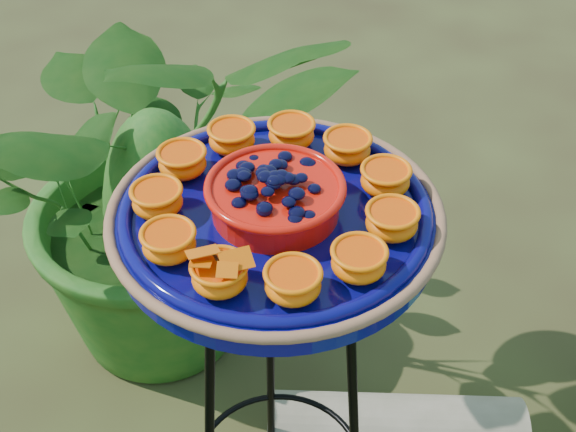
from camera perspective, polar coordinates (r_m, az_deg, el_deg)
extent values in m
torus|color=black|center=(1.13, -0.87, -1.68)|extent=(0.34, 0.34, 0.02)
cylinder|color=black|center=(1.55, -1.26, -10.14)|extent=(0.05, 0.08, 0.87)
cylinder|color=#07075A|center=(1.11, -0.89, -0.47)|extent=(0.59, 0.59, 0.04)
torus|color=#966644|center=(1.10, -0.90, 0.23)|extent=(0.47, 0.47, 0.02)
torus|color=#07075A|center=(1.10, -0.90, 0.39)|extent=(0.43, 0.43, 0.02)
cylinder|color=red|center=(1.09, -0.91, 1.19)|extent=(0.23, 0.23, 0.04)
torus|color=red|center=(1.07, -0.92, 2.10)|extent=(0.19, 0.19, 0.01)
ellipsoid|color=black|center=(1.07, -0.92, 2.35)|extent=(0.15, 0.15, 0.03)
ellipsoid|color=orange|center=(1.13, 6.92, 2.47)|extent=(0.07, 0.07, 0.03)
cylinder|color=#E65304|center=(1.12, 6.99, 3.16)|extent=(0.06, 0.06, 0.01)
ellipsoid|color=orange|center=(1.19, 4.23, 4.73)|extent=(0.07, 0.07, 0.03)
cylinder|color=#E65304|center=(1.18, 4.27, 5.41)|extent=(0.06, 0.06, 0.01)
ellipsoid|color=orange|center=(1.21, 0.25, 5.76)|extent=(0.07, 0.07, 0.03)
cylinder|color=#E65304|center=(1.20, 0.25, 6.44)|extent=(0.06, 0.06, 0.01)
ellipsoid|color=orange|center=(1.21, -4.01, 5.40)|extent=(0.07, 0.07, 0.03)
cylinder|color=#E65304|center=(1.20, -4.05, 6.08)|extent=(0.06, 0.06, 0.01)
ellipsoid|color=orange|center=(1.17, -7.51, 3.69)|extent=(0.07, 0.07, 0.03)
cylinder|color=#E65304|center=(1.16, -7.59, 4.38)|extent=(0.06, 0.06, 0.01)
ellipsoid|color=orange|center=(1.10, -9.26, 0.99)|extent=(0.07, 0.07, 0.03)
cylinder|color=#E65304|center=(1.09, -9.36, 1.69)|extent=(0.06, 0.06, 0.01)
ellipsoid|color=orange|center=(1.03, -8.45, -2.06)|extent=(0.07, 0.07, 0.03)
cylinder|color=#E65304|center=(1.02, -8.54, -1.34)|extent=(0.06, 0.06, 0.01)
ellipsoid|color=orange|center=(0.98, -4.88, -4.39)|extent=(0.07, 0.07, 0.03)
cylinder|color=#E65304|center=(0.97, -4.94, -3.67)|extent=(0.06, 0.06, 0.01)
ellipsoid|color=orange|center=(0.97, 0.35, -4.94)|extent=(0.07, 0.07, 0.03)
cylinder|color=#E65304|center=(0.96, 0.36, -4.21)|extent=(0.06, 0.06, 0.01)
ellipsoid|color=orange|center=(1.00, 5.04, -3.38)|extent=(0.07, 0.07, 0.03)
cylinder|color=#E65304|center=(0.99, 5.10, -2.66)|extent=(0.06, 0.06, 0.01)
ellipsoid|color=orange|center=(1.06, 7.38, -0.53)|extent=(0.07, 0.07, 0.03)
cylinder|color=#E65304|center=(1.05, 7.46, 0.18)|extent=(0.06, 0.06, 0.01)
cylinder|color=black|center=(0.96, -4.97, -3.25)|extent=(0.02, 0.02, 0.00)
cube|color=orange|center=(0.97, -6.10, -2.56)|extent=(0.05, 0.05, 0.01)
cube|color=orange|center=(0.96, -3.69, -3.12)|extent=(0.05, 0.05, 0.01)
imported|color=#185115|center=(1.90, -9.19, 2.65)|extent=(1.14, 1.11, 0.97)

